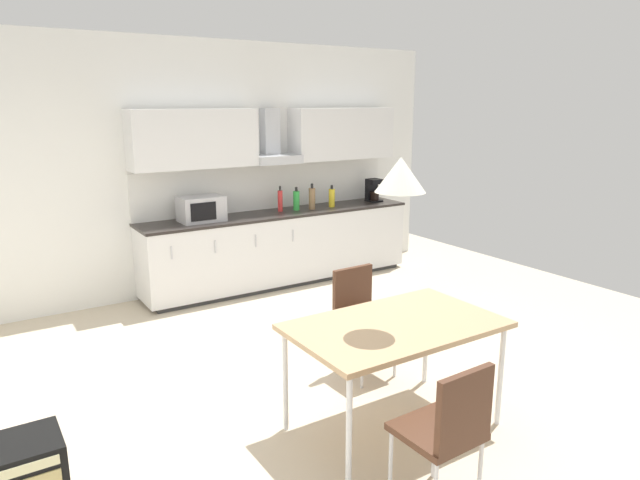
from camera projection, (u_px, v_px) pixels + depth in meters
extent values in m
cube|color=beige|center=(333.00, 378.00, 4.63)|extent=(8.05, 8.26, 0.02)
cube|color=white|center=(198.00, 168.00, 6.59)|extent=(6.44, 0.10, 2.87)
cube|color=#333333|center=(281.00, 280.00, 7.09)|extent=(3.27, 0.55, 0.05)
cube|color=silver|center=(281.00, 247.00, 6.99)|extent=(3.41, 0.60, 0.81)
cube|color=#282321|center=(280.00, 213.00, 6.89)|extent=(3.43, 0.62, 0.03)
cube|color=silver|center=(172.00, 253.00, 5.92)|extent=(0.01, 0.01, 0.14)
cube|color=silver|center=(215.00, 247.00, 6.18)|extent=(0.01, 0.01, 0.14)
cube|color=silver|center=(256.00, 241.00, 6.43)|extent=(0.01, 0.01, 0.14)
cube|color=silver|center=(293.00, 236.00, 6.69)|extent=(0.01, 0.01, 0.14)
cube|color=silver|center=(269.00, 187.00, 7.06)|extent=(3.41, 0.02, 0.54)
cube|color=silver|center=(194.00, 139.00, 6.26)|extent=(1.42, 0.34, 0.64)
cube|color=silver|center=(342.00, 134.00, 7.31)|extent=(1.42, 0.34, 0.64)
cube|color=#B7BABF|center=(275.00, 159.00, 6.83)|extent=(0.57, 0.40, 0.10)
cube|color=#B7BABF|center=(270.00, 134.00, 6.85)|extent=(0.20, 0.16, 0.59)
cube|color=#ADADB2|center=(201.00, 209.00, 6.33)|extent=(0.48, 0.34, 0.28)
cube|color=black|center=(204.00, 212.00, 6.17)|extent=(0.29, 0.01, 0.20)
cube|color=black|center=(374.00, 201.00, 7.64)|extent=(0.18, 0.18, 0.02)
cylinder|color=black|center=(374.00, 195.00, 7.62)|extent=(0.12, 0.12, 0.12)
cube|color=black|center=(371.00, 190.00, 7.66)|extent=(0.16, 0.08, 0.30)
cube|color=black|center=(375.00, 181.00, 7.57)|extent=(0.18, 0.16, 0.06)
cylinder|color=green|center=(296.00, 201.00, 7.00)|extent=(0.08, 0.08, 0.23)
cylinder|color=black|center=(296.00, 189.00, 6.97)|extent=(0.03, 0.03, 0.05)
cylinder|color=yellow|center=(332.00, 198.00, 7.21)|extent=(0.08, 0.08, 0.23)
cylinder|color=black|center=(332.00, 187.00, 7.18)|extent=(0.03, 0.03, 0.05)
cylinder|color=red|center=(280.00, 201.00, 6.91)|extent=(0.06, 0.06, 0.25)
cylinder|color=black|center=(280.00, 188.00, 6.88)|extent=(0.02, 0.02, 0.06)
cylinder|color=brown|center=(312.00, 199.00, 7.05)|extent=(0.08, 0.08, 0.26)
cylinder|color=black|center=(312.00, 186.00, 7.02)|extent=(0.03, 0.03, 0.06)
cube|color=tan|center=(396.00, 326.00, 3.76)|extent=(1.39, 0.85, 0.04)
cylinder|color=silver|center=(349.00, 432.00, 3.22)|extent=(0.04, 0.04, 0.72)
cylinder|color=silver|center=(500.00, 376.00, 3.88)|extent=(0.04, 0.04, 0.72)
cylinder|color=silver|center=(285.00, 381.00, 3.81)|extent=(0.04, 0.04, 0.72)
cylinder|color=silver|center=(426.00, 339.00, 4.48)|extent=(0.04, 0.04, 0.72)
cube|color=#4C2D1E|center=(437.00, 431.00, 3.07)|extent=(0.41, 0.41, 0.04)
cube|color=#4C2D1E|center=(465.00, 409.00, 2.87)|extent=(0.38, 0.05, 0.40)
cylinder|color=silver|center=(391.00, 464.00, 3.17)|extent=(0.02, 0.02, 0.43)
cylinder|color=silver|center=(434.00, 444.00, 3.36)|extent=(0.02, 0.02, 0.43)
cylinder|color=silver|center=(480.00, 474.00, 3.08)|extent=(0.02, 0.02, 0.43)
cube|color=#4C2D1E|center=(366.00, 323.00, 4.59)|extent=(0.41, 0.41, 0.04)
cube|color=#4C2D1E|center=(353.00, 291.00, 4.68)|extent=(0.38, 0.05, 0.40)
cylinder|color=silver|center=(395.00, 352.00, 4.60)|extent=(0.02, 0.02, 0.43)
cylinder|color=silver|center=(362.00, 362.00, 4.41)|extent=(0.02, 0.02, 0.43)
cylinder|color=silver|center=(368.00, 338.00, 4.87)|extent=(0.02, 0.02, 0.43)
cylinder|color=silver|center=(336.00, 347.00, 4.68)|extent=(0.02, 0.02, 0.43)
cube|color=beige|center=(12.00, 473.00, 2.82)|extent=(0.44, 0.01, 0.05)
cone|color=silver|center=(401.00, 175.00, 3.53)|extent=(0.32, 0.32, 0.22)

